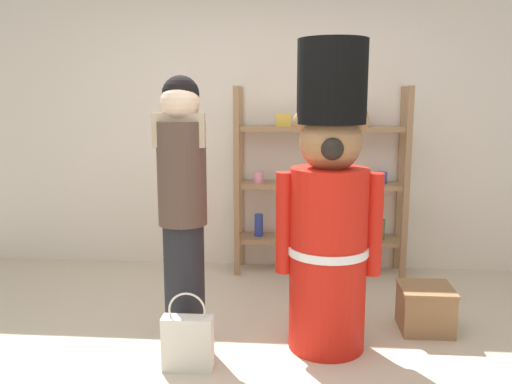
% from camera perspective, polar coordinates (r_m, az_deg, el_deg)
% --- Properties ---
extents(ground_plane, '(6.40, 6.40, 0.00)m').
position_cam_1_polar(ground_plane, '(3.12, -1.87, -19.93)').
color(ground_plane, beige).
extents(back_wall, '(6.40, 0.12, 2.60)m').
position_cam_1_polar(back_wall, '(4.90, 0.95, 7.05)').
color(back_wall, silver).
rests_on(back_wall, ground_plane).
extents(merchandise_shelf, '(1.50, 0.35, 1.66)m').
position_cam_1_polar(merchandise_shelf, '(4.73, 6.92, 0.87)').
color(merchandise_shelf, '#93704C').
rests_on(merchandise_shelf, ground_plane).
extents(teddy_bear_guard, '(0.65, 0.50, 1.90)m').
position_cam_1_polar(teddy_bear_guard, '(3.25, 7.88, -1.84)').
color(teddy_bear_guard, red).
rests_on(teddy_bear_guard, ground_plane).
extents(person_shopper, '(0.31, 0.29, 1.69)m').
position_cam_1_polar(person_shopper, '(3.23, -7.91, -1.37)').
color(person_shopper, black).
rests_on(person_shopper, ground_plane).
extents(shopping_bag, '(0.29, 0.11, 0.47)m').
position_cam_1_polar(shopping_bag, '(3.20, -7.37, -15.72)').
color(shopping_bag, silver).
rests_on(shopping_bag, ground_plane).
extents(display_crate, '(0.35, 0.35, 0.31)m').
position_cam_1_polar(display_crate, '(3.85, 17.77, -11.83)').
color(display_crate, olive).
rests_on(display_crate, ground_plane).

